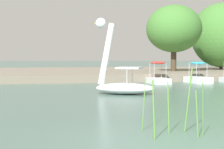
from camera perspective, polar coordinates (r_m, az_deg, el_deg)
name	(u,v)px	position (r m, az deg, el deg)	size (l,w,h in m)	color
ground_plane	(165,145)	(7.75, 8.00, -10.38)	(534.12, 534.12, 0.00)	#47665B
shore_bank_far	(56,73)	(37.76, -8.36, 0.22)	(125.89, 23.12, 0.58)	slate
swan_boat	(122,81)	(18.35, 1.51, -0.97)	(3.29, 2.73, 3.69)	white
pedal_boat_red	(158,77)	(26.40, 6.89, -0.38)	(1.18, 2.27, 1.52)	white
pedal_boat_cyan	(198,77)	(27.38, 12.74, -0.30)	(1.27, 2.29, 1.49)	white
tree_willow_overhanging	(221,35)	(40.97, 16.07, 5.69)	(8.68, 8.85, 6.85)	#423323
tree_broadleaf_right	(174,29)	(34.54, 9.25, 6.78)	(5.34, 5.69, 5.91)	#423323
reed_clump_foreground	(198,106)	(8.87, 12.81, -4.67)	(3.28, 1.17, 1.52)	#568E38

